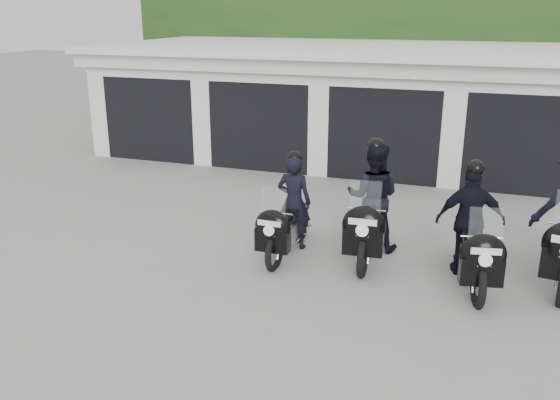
% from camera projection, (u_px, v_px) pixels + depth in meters
% --- Properties ---
extents(ground, '(80.00, 80.00, 0.00)m').
position_uv_depth(ground, '(317.00, 275.00, 9.16)').
color(ground, gray).
rests_on(ground, ground).
extents(garage_block, '(16.40, 6.80, 2.96)m').
position_uv_depth(garage_block, '(400.00, 105.00, 15.95)').
color(garage_block, white).
rests_on(garage_block, ground).
extents(background_vegetation, '(20.00, 3.90, 5.80)m').
position_uv_depth(background_vegetation, '(436.00, 44.00, 19.77)').
color(background_vegetation, '#1D3B15').
rests_on(background_vegetation, ground).
extents(police_bike_a, '(0.60, 2.01, 1.75)m').
position_uv_depth(police_bike_a, '(289.00, 214.00, 9.78)').
color(police_bike_a, black).
rests_on(police_bike_a, ground).
extents(police_bike_b, '(0.94, 2.28, 1.98)m').
position_uv_depth(police_bike_b, '(371.00, 205.00, 9.74)').
color(police_bike_b, black).
rests_on(police_bike_b, ground).
extents(police_bike_c, '(1.11, 2.13, 1.87)m').
position_uv_depth(police_bike_c, '(472.00, 230.00, 8.80)').
color(police_bike_c, black).
rests_on(police_bike_c, ground).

